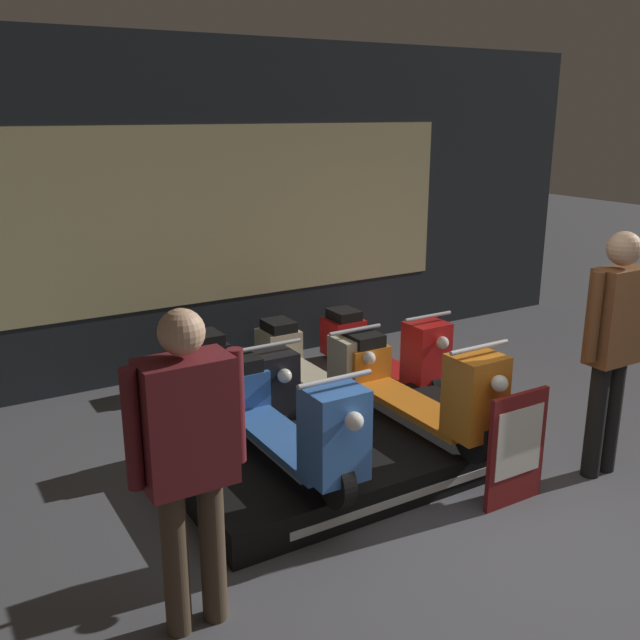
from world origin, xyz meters
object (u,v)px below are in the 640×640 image
scooter_backrow_0 (237,378)px  person_right_browsing (613,338)px  price_sign_board (517,449)px  scooter_display_right (413,384)px  scooter_backrow_2 (382,348)px  scooter_backrow_1 (314,362)px  scooter_display_left (282,416)px  person_left_browsing (188,448)px

scooter_backrow_0 → person_right_browsing: bearing=-52.3°
person_right_browsing → price_sign_board: bearing=179.2°
scooter_display_right → scooter_backrow_2: size_ratio=1.00×
scooter_backrow_0 → scooter_backrow_1: size_ratio=1.00×
scooter_backrow_2 → person_right_browsing: (0.26, -2.31, 0.70)m
scooter_display_left → price_sign_board: bearing=-37.2°
scooter_display_left → person_left_browsing: person_left_browsing is taller
scooter_backrow_0 → scooter_backrow_1: 0.76m
scooter_backrow_0 → person_left_browsing: person_left_browsing is taller
scooter_display_right → price_sign_board: (0.12, -0.94, -0.16)m
scooter_display_right → person_right_browsing: person_right_browsing is taller
scooter_backrow_0 → person_left_browsing: 2.73m
scooter_backrow_2 → person_left_browsing: bearing=-140.6°
scooter_display_left → person_right_browsing: bearing=-24.5°
scooter_backrow_1 → scooter_display_left: bearing=-127.7°
person_right_browsing → price_sign_board: (-0.84, 0.01, -0.62)m
scooter_display_left → scooter_backrow_2: (1.82, 1.36, -0.23)m
scooter_backrow_0 → person_right_browsing: 3.01m
scooter_display_right → scooter_backrow_0: bearing=121.1°
scooter_display_right → person_left_browsing: person_left_browsing is taller
scooter_backrow_0 → scooter_display_left: bearing=-102.0°
person_left_browsing → person_right_browsing: bearing=-0.0°
scooter_display_right → scooter_backrow_1: bearing=92.5°
scooter_backrow_2 → price_sign_board: 2.37m
scooter_display_right → price_sign_board: scooter_display_right is taller
scooter_display_right → person_right_browsing: 1.43m
scooter_display_right → person_left_browsing: size_ratio=1.07×
scooter_display_right → scooter_backrow_0: (-0.82, 1.36, -0.23)m
price_sign_board → person_right_browsing: bearing=-0.8°
scooter_backrow_1 → price_sign_board: size_ratio=2.28×
person_left_browsing → price_sign_board: person_left_browsing is taller
person_left_browsing → scooter_backrow_0: bearing=60.8°
scooter_display_right → person_right_browsing: (0.97, -0.95, 0.46)m
scooter_display_left → scooter_display_right: size_ratio=1.00×
scooter_display_right → person_left_browsing: bearing=-155.8°
scooter_backrow_1 → person_left_browsing: size_ratio=1.07×
person_right_browsing → price_sign_board: size_ratio=2.23×
scooter_display_left → price_sign_board: 1.56m
scooter_backrow_0 → scooter_backrow_1: same height
scooter_backrow_2 → price_sign_board: scooter_backrow_2 is taller
scooter_display_right → person_right_browsing: bearing=-44.5°
scooter_backrow_1 → person_right_browsing: 2.62m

